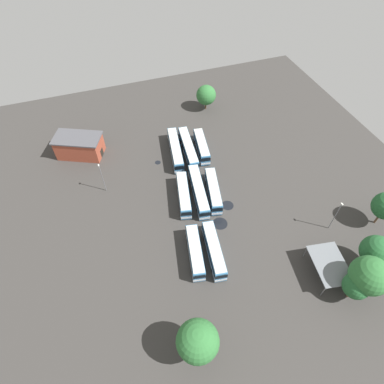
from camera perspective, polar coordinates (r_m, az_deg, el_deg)
name	(u,v)px	position (r m, az deg, el deg)	size (l,w,h in m)	color
ground_plane	(199,197)	(77.36, 1.22, -0.86)	(111.45, 111.45, 0.00)	#383533
bus_row0_slot0	(175,150)	(86.43, -2.98, 7.54)	(15.19, 4.87, 3.52)	teal
bus_row0_slot1	(188,148)	(86.67, -0.69, 7.75)	(15.17, 4.07, 3.52)	teal
bus_row0_slot2	(202,146)	(87.31, 1.71, 8.10)	(11.90, 4.32, 3.52)	teal
bus_row1_slot0	(184,195)	(75.36, -1.50, -0.48)	(12.50, 5.04, 3.52)	teal
bus_row1_slot1	(198,191)	(76.13, 1.15, 0.21)	(15.19, 4.74, 3.52)	teal
bus_row1_slot2	(213,191)	(76.32, 3.80, 0.24)	(12.63, 5.19, 3.52)	teal
bus_row2_slot0	(195,252)	(66.52, 0.56, -10.63)	(11.84, 4.67, 3.52)	teal
bus_row2_slot1	(214,250)	(66.90, 3.90, -10.26)	(12.82, 4.31, 3.52)	teal
depot_building	(79,146)	(90.91, -19.38, 7.75)	(11.15, 13.80, 5.79)	#99422D
maintenance_shelter	(330,264)	(68.67, 23.33, -11.72)	(9.95, 7.51, 3.73)	slate
lamp_post_near_entrance	(336,215)	(74.52, 24.16, -3.79)	(0.56, 0.28, 8.69)	slate
lamp_post_mid_lot	(102,177)	(78.04, -15.66, 2.59)	(0.56, 0.28, 8.72)	slate
tree_west_edge	(198,341)	(55.04, 1.02, -24.98)	(6.91, 6.91, 9.97)	brown
tree_northwest	(370,276)	(66.78, 29.03, -12.86)	(7.20, 7.20, 10.21)	brown
tree_northeast	(356,286)	(67.17, 27.16, -14.63)	(4.90, 4.90, 7.02)	brown
tree_east_edge	(377,251)	(71.88, 29.98, -9.10)	(6.26, 6.26, 8.55)	brown
tree_south_edge	(206,95)	(101.54, 2.52, 16.83)	(5.98, 5.98, 7.84)	brown
puddle_back_corner	(227,205)	(76.14, 6.33, -2.39)	(2.87, 2.87, 0.01)	black
puddle_centre_drain	(220,224)	(72.86, 5.00, -5.60)	(3.38, 3.38, 0.01)	black
puddle_near_shelter	(158,162)	(85.88, -6.10, 5.24)	(1.54, 1.54, 0.01)	black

